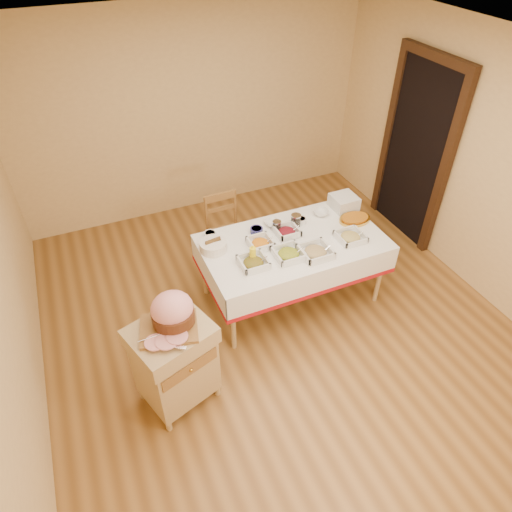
{
  "coord_description": "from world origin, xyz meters",
  "views": [
    {
      "loc": [
        -1.48,
        -2.86,
        3.52
      ],
      "look_at": [
        -0.15,
        0.2,
        0.79
      ],
      "focal_mm": 32.0,
      "sensor_mm": 36.0,
      "label": 1
    }
  ],
  "objects": [
    {
      "name": "room_shell",
      "position": [
        0.0,
        0.0,
        1.3
      ],
      "size": [
        5.0,
        5.0,
        5.0
      ],
      "color": "olive",
      "rests_on": "ground"
    },
    {
      "name": "doorway",
      "position": [
        2.2,
        0.9,
        1.11
      ],
      "size": [
        0.09,
        1.1,
        2.2
      ],
      "color": "black",
      "rests_on": "ground"
    },
    {
      "name": "dining_table",
      "position": [
        0.3,
        0.3,
        0.6
      ],
      "size": [
        1.82,
        1.02,
        0.76
      ],
      "color": "tan",
      "rests_on": "ground"
    },
    {
      "name": "butcher_cart",
      "position": [
        -1.15,
        -0.44,
        0.49
      ],
      "size": [
        0.74,
        0.67,
        0.86
      ],
      "color": "tan",
      "rests_on": "ground"
    },
    {
      "name": "dining_chair",
      "position": [
        -0.13,
        1.09,
        0.46
      ],
      "size": [
        0.41,
        0.39,
        0.9
      ],
      "color": "olive",
      "rests_on": "ground"
    },
    {
      "name": "ham_on_board",
      "position": [
        -1.11,
        -0.4,
        1.0
      ],
      "size": [
        0.46,
        0.44,
        0.31
      ],
      "color": "olive",
      "rests_on": "butcher_cart"
    },
    {
      "name": "serving_dish_a",
      "position": [
        -0.21,
        0.12,
        0.8
      ],
      "size": [
        0.26,
        0.25,
        0.11
      ],
      "color": "silver",
      "rests_on": "dining_table"
    },
    {
      "name": "serving_dish_b",
      "position": [
        0.15,
        0.1,
        0.8
      ],
      "size": [
        0.27,
        0.27,
        0.11
      ],
      "color": "silver",
      "rests_on": "dining_table"
    },
    {
      "name": "serving_dish_c",
      "position": [
        0.39,
        0.02,
        0.8
      ],
      "size": [
        0.28,
        0.28,
        0.12
      ],
      "color": "silver",
      "rests_on": "dining_table"
    },
    {
      "name": "serving_dish_d",
      "position": [
        0.84,
        0.1,
        0.79
      ],
      "size": [
        0.26,
        0.26,
        0.1
      ],
      "color": "silver",
      "rests_on": "dining_table"
    },
    {
      "name": "serving_dish_e",
      "position": [
        -0.03,
        0.36,
        0.79
      ],
      "size": [
        0.24,
        0.23,
        0.11
      ],
      "color": "silver",
      "rests_on": "dining_table"
    },
    {
      "name": "serving_dish_f",
      "position": [
        0.29,
        0.43,
        0.79
      ],
      "size": [
        0.24,
        0.23,
        0.11
      ],
      "color": "silver",
      "rests_on": "dining_table"
    },
    {
      "name": "small_bowl_left",
      "position": [
        -0.44,
        0.69,
        0.79
      ],
      "size": [
        0.12,
        0.12,
        0.06
      ],
      "color": "silver",
      "rests_on": "dining_table"
    },
    {
      "name": "small_bowl_mid",
      "position": [
        0.02,
        0.58,
        0.79
      ],
      "size": [
        0.13,
        0.13,
        0.05
      ],
      "color": "navy",
      "rests_on": "dining_table"
    },
    {
      "name": "small_bowl_right",
      "position": [
        0.52,
        0.55,
        0.79
      ],
      "size": [
        0.11,
        0.11,
        0.06
      ],
      "color": "silver",
      "rests_on": "dining_table"
    },
    {
      "name": "bowl_white_imported",
      "position": [
        0.23,
        0.64,
        0.78
      ],
      "size": [
        0.17,
        0.17,
        0.04
      ],
      "primitive_type": "imported",
      "rotation": [
        0.0,
        0.0,
        0.05
      ],
      "color": "silver",
      "rests_on": "dining_table"
    },
    {
      "name": "bowl_small_imported",
      "position": [
        0.79,
        0.6,
        0.79
      ],
      "size": [
        0.22,
        0.22,
        0.05
      ],
      "primitive_type": "imported",
      "rotation": [
        0.0,
        0.0,
        0.39
      ],
      "color": "silver",
      "rests_on": "dining_table"
    },
    {
      "name": "preserve_jar_left",
      "position": [
        0.23,
        0.53,
        0.81
      ],
      "size": [
        0.09,
        0.09,
        0.11
      ],
      "color": "silver",
      "rests_on": "dining_table"
    },
    {
      "name": "preserve_jar_right",
      "position": [
        0.44,
        0.53,
        0.82
      ],
      "size": [
        0.1,
        0.1,
        0.13
      ],
      "color": "silver",
      "rests_on": "dining_table"
    },
    {
      "name": "mustard_bottle",
      "position": [
        -0.19,
        0.18,
        0.84
      ],
      "size": [
        0.06,
        0.06,
        0.19
      ],
      "color": "yellow",
      "rests_on": "dining_table"
    },
    {
      "name": "bread_basket",
      "position": [
        -0.47,
        0.48,
        0.81
      ],
      "size": [
        0.27,
        0.27,
        0.12
      ],
      "color": "white",
      "rests_on": "dining_table"
    },
    {
      "name": "plate_stack",
      "position": [
        1.08,
        0.62,
        0.83
      ],
      "size": [
        0.26,
        0.26,
        0.14
      ],
      "color": "silver",
      "rests_on": "dining_table"
    },
    {
      "name": "brass_platter",
      "position": [
        1.06,
        0.36,
        0.78
      ],
      "size": [
        0.35,
        0.25,
        0.05
      ],
      "color": "gold",
      "rests_on": "dining_table"
    }
  ]
}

